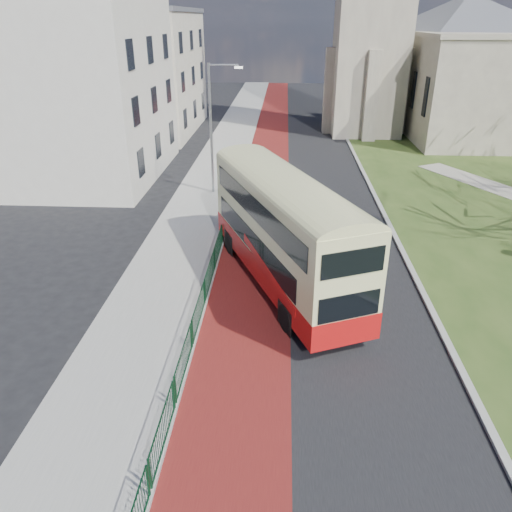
{
  "coord_description": "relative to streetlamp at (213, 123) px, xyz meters",
  "views": [
    {
      "loc": [
        0.09,
        -13.42,
        10.55
      ],
      "look_at": [
        -0.91,
        4.4,
        2.0
      ],
      "focal_mm": 35.0,
      "sensor_mm": 36.0,
      "label": 1
    }
  ],
  "objects": [
    {
      "name": "bus",
      "position": [
        4.51,
        -12.16,
        -1.9
      ],
      "size": [
        6.76,
        11.43,
        4.72
      ],
      "rotation": [
        0.0,
        0.0,
        0.4
      ],
      "color": "#B01010",
      "rests_on": "ground"
    },
    {
      "name": "bus_lane",
      "position": [
        3.15,
        2.0,
        -4.59
      ],
      "size": [
        3.4,
        120.0,
        0.01
      ],
      "primitive_type": "cube",
      "color": "#591414",
      "rests_on": "ground"
    },
    {
      "name": "street_block_far",
      "position": [
        -9.65,
        20.0,
        1.17
      ],
      "size": [
        10.3,
        16.3,
        11.5
      ],
      "color": "beige",
      "rests_on": "ground"
    },
    {
      "name": "kerb_west",
      "position": [
        1.35,
        2.0,
        -4.53
      ],
      "size": [
        0.25,
        120.0,
        0.13
      ],
      "primitive_type": "cube",
      "color": "#999993",
      "rests_on": "ground"
    },
    {
      "name": "street_block_near",
      "position": [
        -9.65,
        4.0,
        1.92
      ],
      "size": [
        10.3,
        14.3,
        13.0
      ],
      "color": "beige",
      "rests_on": "ground"
    },
    {
      "name": "road_carriageway",
      "position": [
        5.85,
        2.0,
        -4.59
      ],
      "size": [
        9.0,
        120.0,
        0.01
      ],
      "primitive_type": "cube",
      "color": "black",
      "rests_on": "ground"
    },
    {
      "name": "pedestrian_railing",
      "position": [
        1.4,
        -14.0,
        -4.04
      ],
      "size": [
        0.07,
        24.0,
        1.12
      ],
      "color": "#0D391E",
      "rests_on": "ground"
    },
    {
      "name": "kerb_east",
      "position": [
        10.45,
        4.0,
        -4.53
      ],
      "size": [
        0.25,
        80.0,
        0.13
      ],
      "primitive_type": "cube",
      "color": "#999993",
      "rests_on": "ground"
    },
    {
      "name": "streetlamp",
      "position": [
        0.0,
        0.0,
        0.0
      ],
      "size": [
        2.13,
        0.18,
        8.0
      ],
      "color": "gray",
      "rests_on": "pavement_west"
    },
    {
      "name": "ground",
      "position": [
        4.35,
        -18.0,
        -4.59
      ],
      "size": [
        160.0,
        160.0,
        0.0
      ],
      "primitive_type": "plane",
      "color": "black",
      "rests_on": "ground"
    },
    {
      "name": "pavement_west",
      "position": [
        -0.65,
        2.0,
        -4.53
      ],
      "size": [
        4.0,
        120.0,
        0.12
      ],
      "primitive_type": "cube",
      "color": "gray",
      "rests_on": "ground"
    }
  ]
}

